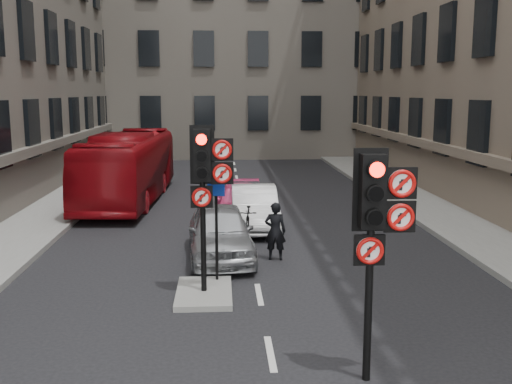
{
  "coord_description": "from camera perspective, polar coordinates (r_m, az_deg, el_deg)",
  "views": [
    {
      "loc": [
        -0.81,
        -7.51,
        4.4
      ],
      "look_at": [
        -0.18,
        3.1,
        2.6
      ],
      "focal_mm": 42.0,
      "sensor_mm": 36.0,
      "label": 1
    }
  ],
  "objects": [
    {
      "name": "building_far",
      "position": [
        45.87,
        -2.46,
        16.61
      ],
      "size": [
        30.0,
        14.0,
        20.0
      ],
      "primitive_type": "cube",
      "color": "#696259",
      "rests_on": "ground"
    },
    {
      "name": "centre_island",
      "position": [
        13.25,
        -4.96,
        -9.55
      ],
      "size": [
        1.2,
        2.0,
        0.12
      ],
      "primitive_type": "cube",
      "color": "gray",
      "rests_on": "ground"
    },
    {
      "name": "motorcycle",
      "position": [
        17.5,
        -0.74,
        -3.19
      ],
      "size": [
        0.64,
        1.78,
        1.05
      ],
      "primitive_type": "imported",
      "rotation": [
        0.0,
        0.0,
        -0.08
      ],
      "color": "black",
      "rests_on": "ground"
    },
    {
      "name": "signal_near",
      "position": [
        9.0,
        11.47,
        -2.25
      ],
      "size": [
        0.91,
        0.4,
        3.58
      ],
      "color": "black",
      "rests_on": "ground"
    },
    {
      "name": "bus_red",
      "position": [
        24.6,
        -12.01,
        2.36
      ],
      "size": [
        2.78,
        10.06,
        2.78
      ],
      "primitive_type": "imported",
      "rotation": [
        0.0,
        0.0,
        -0.05
      ],
      "color": "maroon",
      "rests_on": "ground"
    },
    {
      "name": "info_sign",
      "position": [
        13.54,
        -3.8,
        -2.4
      ],
      "size": [
        0.39,
        0.15,
        2.27
      ],
      "rotation": [
        0.0,
        0.0,
        -0.17
      ],
      "color": "black",
      "rests_on": "centre_island"
    },
    {
      "name": "motorcyclist",
      "position": [
        15.73,
        1.84,
        -3.74
      ],
      "size": [
        0.61,
        0.44,
        1.54
      ],
      "primitive_type": "imported",
      "rotation": [
        0.0,
        0.0,
        3.0
      ],
      "color": "black",
      "rests_on": "ground"
    },
    {
      "name": "car_white",
      "position": [
        19.35,
        -0.18,
        -1.49
      ],
      "size": [
        1.44,
        4.12,
        1.36
      ],
      "primitive_type": "imported",
      "rotation": [
        0.0,
        0.0,
        -0.0
      ],
      "color": "silver",
      "rests_on": "ground"
    },
    {
      "name": "signal_far",
      "position": [
        12.63,
        -4.75,
        1.84
      ],
      "size": [
        0.91,
        0.4,
        3.58
      ],
      "color": "black",
      "rests_on": "centre_island"
    },
    {
      "name": "pavement_right",
      "position": [
        21.53,
        18.54,
        -2.48
      ],
      "size": [
        3.0,
        50.0,
        0.16
      ],
      "primitive_type": "cube",
      "color": "gray",
      "rests_on": "ground"
    },
    {
      "name": "pavement_left",
      "position": [
        20.98,
        -21.07,
        -2.93
      ],
      "size": [
        3.0,
        50.0,
        0.16
      ],
      "primitive_type": "cube",
      "color": "gray",
      "rests_on": "ground"
    },
    {
      "name": "car_silver",
      "position": [
        15.94,
        -3.43,
        -3.82
      ],
      "size": [
        1.91,
        4.23,
        1.41
      ],
      "primitive_type": "imported",
      "rotation": [
        0.0,
        0.0,
        0.06
      ],
      "color": "#979A9E",
      "rests_on": "ground"
    },
    {
      "name": "car_pink",
      "position": [
        20.45,
        -1.46,
        -1.1
      ],
      "size": [
        1.77,
        4.19,
        1.21
      ],
      "primitive_type": "imported",
      "rotation": [
        0.0,
        0.0,
        -0.02
      ],
      "color": "#E54383",
      "rests_on": "ground"
    }
  ]
}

